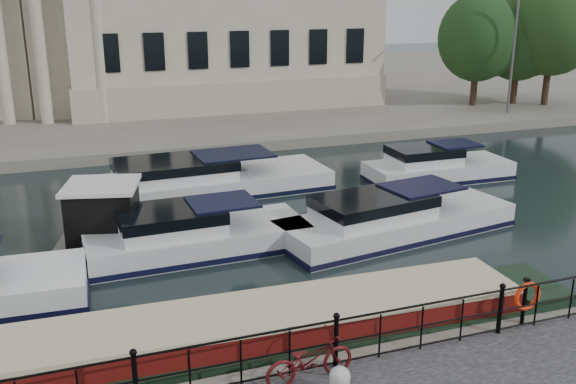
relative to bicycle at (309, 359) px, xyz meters
The scene contains 12 objects.
ground_plane 2.85m from the bicycle, 74.69° to the left, with size 160.00×160.00×0.00m, color black.
far_bank 41.58m from the bicycle, 89.03° to the left, with size 120.00×42.00×0.55m, color #6B665B.
railing 0.78m from the bicycle, 24.04° to the left, with size 24.14×0.14×1.22m.
civic_building 37.75m from the bicycle, 90.46° to the left, with size 53.55×31.84×16.85m.
lamp_posts 35.61m from the bicycle, 41.06° to the left, with size 8.24×1.55×8.07m.
bicycle is the anchor object (origin of this frame).
mooring_bollard 0.75m from the bicycle, 59.14° to the right, with size 0.54×0.54×0.61m.
life_ring_post 5.50m from the bicycle, ahead, with size 0.70×0.19×1.15m.
narrowboat 2.37m from the bicycle, 114.73° to the left, with size 17.01×2.81×1.61m.
harbour_hut 10.53m from the bicycle, 107.12° to the left, with size 3.60×3.23×2.19m.
cabin_cruisers 10.55m from the bicycle, 84.24° to the left, with size 27.63×11.04×1.99m.
trees 36.32m from the bicycle, 44.78° to the left, with size 10.53×7.37×9.06m.
Camera 1 is at (-4.82, -12.73, 7.89)m, focal length 40.00 mm.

